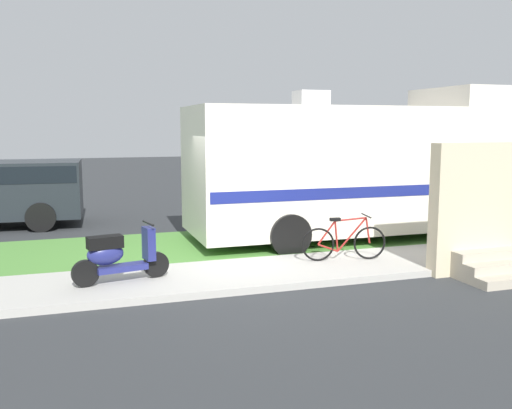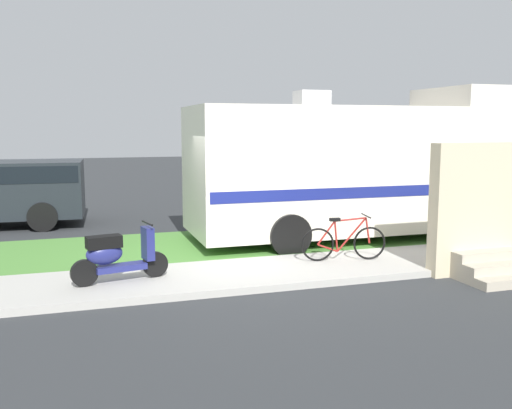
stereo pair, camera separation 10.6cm
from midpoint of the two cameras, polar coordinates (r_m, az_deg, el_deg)
ground_plane at (r=11.24m, az=-3.86°, el=-5.97°), size 80.00×80.00×0.00m
sidewalk at (r=10.10m, az=-2.20°, el=-7.20°), size 24.00×2.00×0.12m
grass_strip at (r=12.66m, az=-5.52°, el=-4.23°), size 24.00×3.40×0.08m
motorhome_rv at (r=13.65m, az=10.80°, el=3.72°), size 7.93×2.81×3.63m
scooter at (r=9.64m, az=-13.61°, el=-4.99°), size 1.62×0.61×0.97m
bicycle at (r=11.03m, az=9.13°, el=-3.72°), size 1.66×0.52×0.88m
pickup_truck_near at (r=16.58m, az=-23.82°, el=1.18°), size 5.30×2.45×1.77m
porch_steps at (r=11.04m, az=22.28°, el=-1.67°), size 2.00×1.26×2.40m
bottle_green at (r=12.72m, az=19.29°, el=-3.70°), size 0.08×0.08×0.26m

